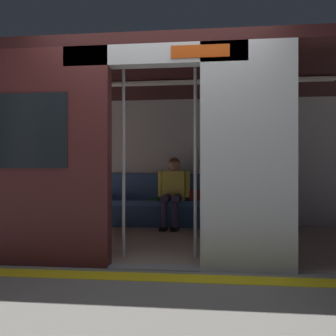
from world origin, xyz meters
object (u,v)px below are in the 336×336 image
(bench_seat, at_px, (175,206))
(person_seated, at_px, (173,187))
(grab_pole_door, at_px, (124,159))
(grab_pole_far, at_px, (195,159))
(handbag, at_px, (196,195))
(book, at_px, (156,199))
(train_car, at_px, (164,127))

(bench_seat, height_order, person_seated, person_seated)
(person_seated, bearing_deg, grab_pole_door, 79.52)
(grab_pole_far, bearing_deg, person_seated, -77.80)
(bench_seat, bearing_deg, handbag, -176.04)
(grab_pole_door, bearing_deg, handbag, -109.95)
(person_seated, xyz_separation_m, book, (0.32, -0.11, -0.21))
(train_car, relative_size, grab_pole_door, 2.91)
(person_seated, bearing_deg, bench_seat, -112.85)
(bench_seat, relative_size, person_seated, 2.59)
(bench_seat, xyz_separation_m, grab_pole_far, (-0.40, 1.99, 0.76))
(bench_seat, height_order, grab_pole_far, grab_pole_far)
(grab_pole_door, bearing_deg, grab_pole_far, -173.58)
(grab_pole_door, relative_size, grab_pole_far, 1.00)
(person_seated, bearing_deg, book, -18.59)
(handbag, xyz_separation_m, grab_pole_far, (-0.03, 2.01, 0.57))
(person_seated, distance_m, book, 0.39)
(train_car, height_order, handbag, train_car)
(train_car, xyz_separation_m, bench_seat, (-0.06, -1.14, -1.21))
(handbag, bearing_deg, train_car, 70.13)
(book, bearing_deg, person_seated, 178.69)
(bench_seat, height_order, book, book)
(train_car, relative_size, handbag, 24.62)
(person_seated, relative_size, grab_pole_far, 0.53)
(person_seated, bearing_deg, train_car, 88.26)
(bench_seat, distance_m, grab_pole_door, 2.25)
(person_seated, xyz_separation_m, grab_pole_far, (-0.42, 1.94, 0.43))
(handbag, distance_m, grab_pole_far, 2.09)
(book, relative_size, grab_pole_far, 0.10)
(book, bearing_deg, handbag, -165.08)
(person_seated, relative_size, book, 5.34)
(train_car, relative_size, grab_pole_far, 2.91)
(grab_pole_door, xyz_separation_m, grab_pole_far, (-0.79, -0.09, 0.00))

